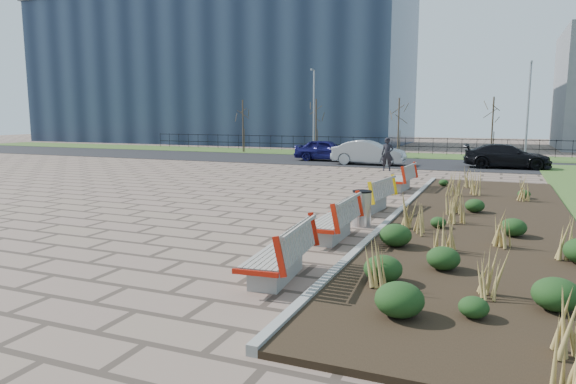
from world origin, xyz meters
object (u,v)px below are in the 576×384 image
at_px(lamp_west, 314,113).
at_px(lamp_east, 528,112).
at_px(car_blue, 326,150).
at_px(bench_b, 331,219).
at_px(litter_bin, 362,209).
at_px(car_silver, 369,153).
at_px(car_black, 507,156).
at_px(bench_d, 399,177).
at_px(bench_a, 276,252).
at_px(bench_c, 370,195).
at_px(pedestrian, 387,154).

xyz_separation_m(lamp_west, lamp_east, (14.00, 0.00, 0.00)).
distance_m(car_blue, lamp_west, 5.49).
relative_size(bench_b, car_blue, 0.53).
height_order(bench_b, litter_bin, bench_b).
height_order(litter_bin, car_silver, car_silver).
xyz_separation_m(car_silver, car_black, (7.41, 0.89, -0.05)).
height_order(bench_d, lamp_east, lamp_east).
xyz_separation_m(bench_a, bench_d, (0.00, 11.76, 0.00)).
height_order(bench_c, pedestrian, pedestrian).
distance_m(pedestrian, car_blue, 6.40).
bearing_deg(pedestrian, car_silver, 114.03).
bearing_deg(bench_c, car_silver, 110.89).
bearing_deg(litter_bin, pedestrian, 98.95).
distance_m(bench_c, litter_bin, 2.16).
bearing_deg(bench_c, car_blue, 119.83).
distance_m(bench_b, litter_bin, 1.75).
xyz_separation_m(bench_c, lamp_east, (5.00, 20.13, 2.54)).
bearing_deg(lamp_east, bench_b, -101.77).
distance_m(bench_b, bench_c, 3.87).
distance_m(bench_a, bench_b, 3.17).
distance_m(litter_bin, car_black, 17.71).
bearing_deg(pedestrian, litter_bin, -87.66).
relative_size(bench_c, litter_bin, 2.29).
bearing_deg(bench_d, bench_c, -86.68).
relative_size(pedestrian, lamp_west, 0.29).
bearing_deg(lamp_west, bench_a, -71.67).
xyz_separation_m(car_blue, lamp_west, (-2.38, 4.35, 2.35)).
distance_m(bench_c, lamp_east, 20.90).
bearing_deg(lamp_west, litter_bin, -67.36).
bearing_deg(lamp_east, bench_c, -103.95).
relative_size(bench_a, car_blue, 0.53).
bearing_deg(bench_b, lamp_east, 77.95).
xyz_separation_m(bench_b, bench_d, (0.00, 8.59, 0.00)).
xyz_separation_m(bench_d, pedestrian, (-1.86, 6.78, 0.36)).
xyz_separation_m(car_black, lamp_east, (1.10, 4.94, 2.37)).
bearing_deg(bench_a, litter_bin, 81.86).
bearing_deg(car_blue, pedestrian, -134.81).
relative_size(bench_a, bench_b, 1.00).
distance_m(bench_a, bench_d, 11.76).
distance_m(litter_bin, car_silver, 16.88).
bearing_deg(bench_b, litter_bin, 80.20).
relative_size(lamp_west, lamp_east, 1.00).
distance_m(bench_b, car_silver, 18.51).
xyz_separation_m(pedestrian, car_silver, (-1.66, 2.80, -0.15)).
bearing_deg(bench_a, car_blue, 101.43).
distance_m(bench_c, bench_d, 4.72).
height_order(pedestrian, lamp_east, lamp_east).
xyz_separation_m(bench_c, car_silver, (-3.52, 14.30, 0.22)).
xyz_separation_m(bench_a, bench_b, (0.00, 3.17, 0.00)).
xyz_separation_m(litter_bin, car_black, (3.61, 17.33, 0.21)).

